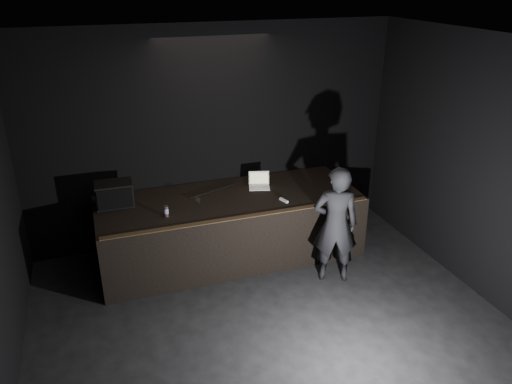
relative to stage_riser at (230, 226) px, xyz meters
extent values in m
plane|color=black|center=(0.00, -2.73, -0.50)|extent=(7.00, 7.00, 0.00)
cube|color=black|center=(0.00, 0.77, 1.25)|extent=(6.00, 0.10, 3.50)
cube|color=black|center=(0.00, -2.73, 3.00)|extent=(6.00, 7.00, 0.04)
cube|color=black|center=(0.00, 0.00, 0.00)|extent=(4.00, 1.50, 1.00)
cube|color=brown|center=(0.00, -0.71, 0.51)|extent=(3.92, 0.10, 0.01)
cube|color=black|center=(-1.67, 0.29, 0.68)|extent=(0.54, 0.38, 0.36)
cube|color=black|center=(-1.67, 0.10, 0.68)|extent=(0.49, 0.03, 0.30)
cylinder|color=black|center=(-0.16, 0.31, 0.51)|extent=(0.86, 0.35, 0.02)
cube|color=white|center=(0.56, 0.19, 0.51)|extent=(0.38, 0.31, 0.02)
cube|color=silver|center=(0.56, 0.19, 0.52)|extent=(0.30, 0.20, 0.00)
cube|color=white|center=(0.60, 0.33, 0.62)|extent=(0.33, 0.16, 0.21)
cube|color=gold|center=(0.60, 0.32, 0.62)|extent=(0.29, 0.13, 0.17)
cylinder|color=silver|center=(-1.02, -0.33, 0.58)|extent=(0.07, 0.07, 0.16)
cylinder|color=navy|center=(-1.02, -0.33, 0.58)|extent=(0.07, 0.07, 0.07)
cylinder|color=red|center=(-1.02, -0.33, 0.54)|extent=(0.07, 0.07, 0.01)
cylinder|color=white|center=(-0.50, -0.04, 0.55)|extent=(0.08, 0.08, 0.10)
cube|color=white|center=(0.74, -0.40, 0.52)|extent=(0.09, 0.18, 0.03)
imported|color=black|center=(1.23, -1.14, 0.38)|extent=(0.75, 0.62, 1.76)
camera|label=1|loc=(-1.88, -6.70, 3.66)|focal=35.00mm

